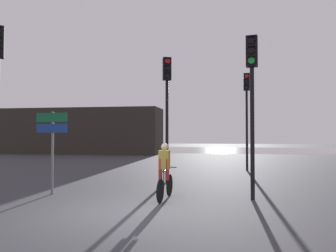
{
  "coord_description": "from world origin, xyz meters",
  "views": [
    {
      "loc": [
        2.58,
        -7.42,
        1.87
      ],
      "look_at": [
        0.5,
        5.0,
        2.2
      ],
      "focal_mm": 35.0,
      "sensor_mm": 36.0,
      "label": 1
    }
  ],
  "objects_px": {
    "distant_building": "(81,131)",
    "traffic_light_center": "(167,96)",
    "traffic_light_near_right": "(252,86)",
    "cyclist": "(165,171)",
    "traffic_light_far_right": "(247,104)",
    "direction_sign_post": "(52,137)"
  },
  "relations": [
    {
      "from": "distant_building",
      "to": "direction_sign_post",
      "type": "distance_m",
      "value": 22.68
    },
    {
      "from": "distant_building",
      "to": "traffic_light_center",
      "type": "height_order",
      "value": "traffic_light_center"
    },
    {
      "from": "direction_sign_post",
      "to": "cyclist",
      "type": "distance_m",
      "value": 3.79
    },
    {
      "from": "distant_building",
      "to": "traffic_light_far_right",
      "type": "height_order",
      "value": "traffic_light_far_right"
    },
    {
      "from": "traffic_light_near_right",
      "to": "cyclist",
      "type": "bearing_deg",
      "value": 19.83
    },
    {
      "from": "traffic_light_center",
      "to": "traffic_light_far_right",
      "type": "height_order",
      "value": "traffic_light_far_right"
    },
    {
      "from": "distant_building",
      "to": "direction_sign_post",
      "type": "bearing_deg",
      "value": -67.77
    },
    {
      "from": "traffic_light_near_right",
      "to": "traffic_light_center",
      "type": "distance_m",
      "value": 4.29
    },
    {
      "from": "traffic_light_near_right",
      "to": "traffic_light_far_right",
      "type": "distance_m",
      "value": 7.83
    },
    {
      "from": "distant_building",
      "to": "cyclist",
      "type": "height_order",
      "value": "distant_building"
    },
    {
      "from": "traffic_light_center",
      "to": "traffic_light_far_right",
      "type": "relative_size",
      "value": 0.97
    },
    {
      "from": "distant_building",
      "to": "direction_sign_post",
      "type": "relative_size",
      "value": 6.12
    },
    {
      "from": "distant_building",
      "to": "cyclist",
      "type": "bearing_deg",
      "value": -60.1
    },
    {
      "from": "distant_building",
      "to": "traffic_light_far_right",
      "type": "xyz_separation_m",
      "value": [
        15.13,
        -13.03,
        1.28
      ]
    },
    {
      "from": "direction_sign_post",
      "to": "cyclist",
      "type": "relative_size",
      "value": 1.52
    },
    {
      "from": "traffic_light_far_right",
      "to": "direction_sign_post",
      "type": "distance_m",
      "value": 10.44
    },
    {
      "from": "cyclist",
      "to": "traffic_light_far_right",
      "type": "bearing_deg",
      "value": 75.32
    },
    {
      "from": "distant_building",
      "to": "cyclist",
      "type": "relative_size",
      "value": 9.32
    },
    {
      "from": "traffic_light_near_right",
      "to": "cyclist",
      "type": "relative_size",
      "value": 2.77
    },
    {
      "from": "traffic_light_near_right",
      "to": "direction_sign_post",
      "type": "distance_m",
      "value": 6.32
    },
    {
      "from": "traffic_light_center",
      "to": "traffic_light_near_right",
      "type": "bearing_deg",
      "value": 115.55
    },
    {
      "from": "distant_building",
      "to": "cyclist",
      "type": "distance_m",
      "value": 24.57
    }
  ]
}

